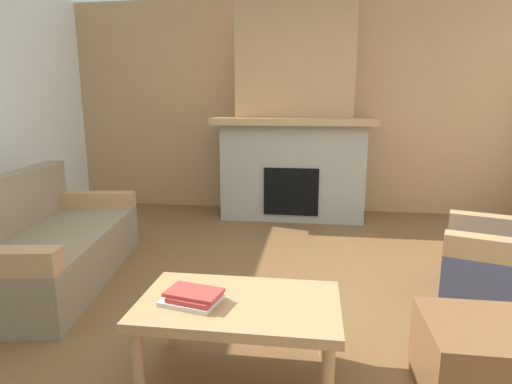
# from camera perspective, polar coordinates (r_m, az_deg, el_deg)

# --- Properties ---
(ground) EXTENTS (9.00, 9.00, 0.00)m
(ground) POSITION_cam_1_polar(r_m,az_deg,el_deg) (2.96, 2.10, -16.17)
(ground) COLOR brown
(wall_back_wood_panel) EXTENTS (6.00, 0.12, 2.70)m
(wall_back_wood_panel) POSITION_cam_1_polar(r_m,az_deg,el_deg) (5.61, 5.40, 11.40)
(wall_back_wood_panel) COLOR tan
(wall_back_wood_panel) RESTS_ON ground
(fireplace) EXTENTS (1.90, 0.82, 2.70)m
(fireplace) POSITION_cam_1_polar(r_m,az_deg,el_deg) (5.24, 5.17, 9.33)
(fireplace) COLOR gray
(fireplace) RESTS_ON ground
(couch) EXTENTS (1.10, 1.91, 0.85)m
(couch) POSITION_cam_1_polar(r_m,az_deg,el_deg) (3.75, -26.48, -6.58)
(couch) COLOR #847056
(couch) RESTS_ON ground
(armchair) EXTENTS (0.97, 0.97, 0.85)m
(armchair) POSITION_cam_1_polar(r_m,az_deg,el_deg) (3.49, 31.27, -8.28)
(armchair) COLOR #474C6B
(armchair) RESTS_ON ground
(coffee_table) EXTENTS (1.00, 0.60, 0.43)m
(coffee_table) POSITION_cam_1_polar(r_m,az_deg,el_deg) (2.19, -2.33, -15.78)
(coffee_table) COLOR tan
(coffee_table) RESTS_ON ground
(ottoman) EXTENTS (0.52, 0.52, 0.40)m
(ottoman) POSITION_cam_1_polar(r_m,az_deg,el_deg) (2.37, 28.04, -19.86)
(ottoman) COLOR brown
(ottoman) RESTS_ON ground
(book_stack_near_edge) EXTENTS (0.32, 0.26, 0.06)m
(book_stack_near_edge) POSITION_cam_1_polar(r_m,az_deg,el_deg) (2.15, -8.51, -13.87)
(book_stack_near_edge) COLOR beige
(book_stack_near_edge) RESTS_ON coffee_table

